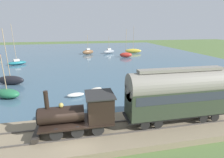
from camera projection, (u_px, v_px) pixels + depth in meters
ground_plane at (75, 144)px, 13.11m from camera, size 200.00×200.00×0.00m
harbor_water at (75, 55)px, 54.10m from camera, size 80.00×80.00×0.01m
rail_embankment at (75, 136)px, 13.68m from camera, size 5.35×56.00×0.64m
steam_locomotive at (83, 112)px, 13.24m from camera, size 2.34×6.02×3.48m
passenger_coach at (178, 92)px, 14.48m from camera, size 2.21×9.05×4.65m
sailboat_gray at (109, 51)px, 57.55m from camera, size 3.18×4.50×5.55m
sailboat_teal at (17, 62)px, 40.64m from camera, size 3.30×4.43×9.12m
sailboat_green at (7, 93)px, 21.55m from camera, size 3.26×3.87×5.38m
sailboat_brown at (88, 52)px, 56.08m from camera, size 2.95×4.14×6.11m
sailboat_black at (11, 80)px, 26.41m from camera, size 2.23×4.23×8.27m
sailboat_yellow at (133, 51)px, 58.86m from camera, size 2.51×5.60×8.79m
sailboat_red at (126, 55)px, 50.47m from camera, size 2.15×3.78×7.85m
rowboat_near_shore at (96, 90)px, 23.78m from camera, size 1.84×2.13×0.48m
rowboat_mid_harbor at (76, 95)px, 21.87m from camera, size 1.10×2.22×0.51m
rowboat_far_out at (145, 90)px, 23.66m from camera, size 2.13×2.71×0.52m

